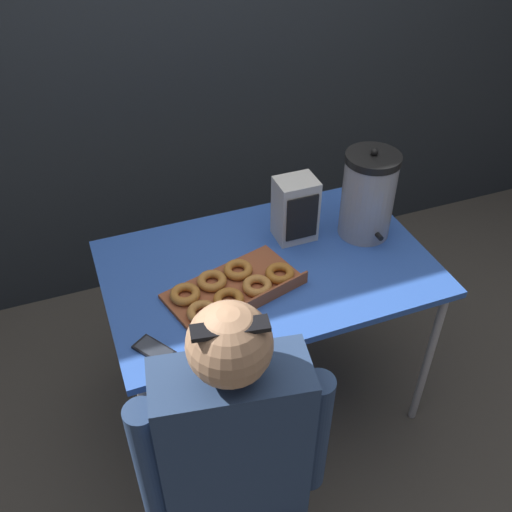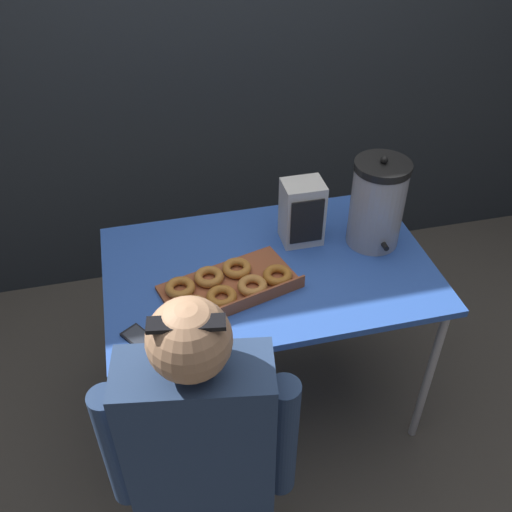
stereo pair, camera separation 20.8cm
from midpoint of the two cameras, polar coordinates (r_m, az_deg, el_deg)
name	(u,v)px [view 2 (the right image)]	position (r m, az deg, el deg)	size (l,w,h in m)	color
ground_plane	(266,394)	(2.70, 3.33, -13.77)	(12.00, 12.00, 0.00)	#4C473F
back_wall	(212,23)	(2.77, -2.10, 22.23)	(6.00, 0.11, 2.67)	#23282D
folding_table	(269,277)	(2.17, 4.03, -2.26)	(1.22, 0.77, 0.77)	#2D56B2
donut_box	(228,286)	(2.01, 0.10, -3.16)	(0.52, 0.37, 0.05)	brown
coffee_urn	(377,203)	(2.22, 14.69, 5.02)	(0.21, 0.24, 0.38)	#939399
cell_phone	(141,339)	(1.87, -8.33, -8.41)	(0.13, 0.15, 0.01)	black
space_heater	(302,212)	(2.20, 7.35, 4.24)	(0.15, 0.13, 0.26)	silver
person_seated	(203,469)	(1.78, -1.75, -20.72)	(0.54, 0.27, 1.27)	#33332D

